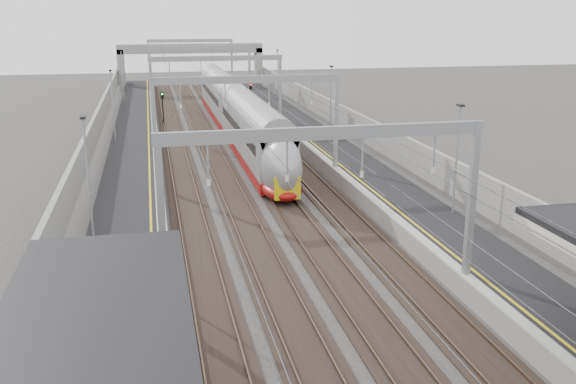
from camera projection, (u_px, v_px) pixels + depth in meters
name	position (u px, v px, depth m)	size (l,w,h in m)	color
platform_left	(133.00, 173.00, 46.26)	(4.00, 120.00, 1.00)	black
platform_right	(345.00, 163.00, 49.48)	(4.00, 120.00, 1.00)	black
tracks	(243.00, 174.00, 47.99)	(11.40, 140.00, 0.20)	black
overhead_line	(230.00, 82.00, 52.55)	(13.00, 140.00, 6.60)	gray
overbridge	(191.00, 54.00, 98.28)	(22.00, 2.20, 6.90)	gray
wall_left	(85.00, 161.00, 45.31)	(0.30, 120.00, 3.20)	gray
wall_right	(385.00, 147.00, 49.83)	(0.30, 120.00, 3.20)	gray
train	(238.00, 118.00, 60.25)	(2.63, 47.98, 4.17)	#9E100E
signal_green	(163.00, 102.00, 68.46)	(0.32, 0.32, 3.48)	black
signal_red_near	(245.00, 104.00, 66.88)	(0.32, 0.32, 3.48)	black
signal_red_far	(251.00, 92.00, 77.07)	(0.32, 0.32, 3.48)	black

